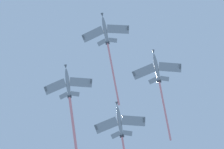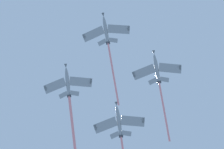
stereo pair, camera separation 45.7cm
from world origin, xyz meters
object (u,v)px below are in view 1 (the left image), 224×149
(jet_right_wing, at_px, (70,98))
(jet_slot, at_px, (121,132))
(jet_lead, at_px, (107,40))
(jet_left_wing, at_px, (158,76))

(jet_right_wing, xyz_separation_m, jet_slot, (14.79, -17.64, -7.91))
(jet_lead, distance_m, jet_left_wing, 25.61)
(jet_left_wing, bearing_deg, jet_lead, 136.26)
(jet_left_wing, distance_m, jet_slot, 26.23)
(jet_left_wing, xyz_separation_m, jet_right_wing, (0.97, 36.29, -1.69))
(jet_right_wing, distance_m, jet_slot, 24.34)
(jet_slot, bearing_deg, jet_lead, -177.34)
(jet_lead, bearing_deg, jet_slot, 2.66)
(jet_right_wing, relative_size, jet_slot, 1.06)
(jet_lead, distance_m, jet_right_wing, 28.18)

